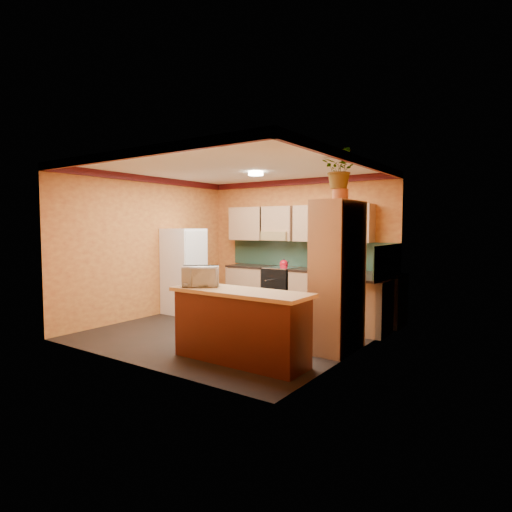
{
  "coord_description": "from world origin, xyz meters",
  "views": [
    {
      "loc": [
        4.29,
        -5.57,
        1.75
      ],
      "look_at": [
        0.11,
        0.45,
        1.24
      ],
      "focal_mm": 30.0,
      "sensor_mm": 36.0,
      "label": 1
    }
  ],
  "objects": [
    {
      "name": "bar_top",
      "position": [
        1.03,
        -1.23,
        0.91
      ],
      "size": [
        1.9,
        0.65,
        0.05
      ],
      "primitive_type": "cube",
      "color": "tan",
      "rests_on": "breakfast_bar"
    },
    {
      "name": "countertop_right",
      "position": [
        1.8,
        1.09,
        0.9
      ],
      "size": [
        0.62,
        0.8,
        0.04
      ],
      "primitive_type": "cube",
      "color": "black",
      "rests_on": "base_cabinets_right"
    },
    {
      "name": "fern_pot",
      "position": [
        1.85,
        -0.01,
        2.18
      ],
      "size": [
        0.22,
        0.22,
        0.16
      ],
      "primitive_type": "cylinder",
      "color": "#A45027",
      "rests_on": "pantry"
    },
    {
      "name": "sink",
      "position": [
        1.19,
        1.8,
        0.94
      ],
      "size": [
        0.48,
        0.4,
        0.03
      ],
      "primitive_type": "cube",
      "color": "silver",
      "rests_on": "countertop_back"
    },
    {
      "name": "base_cabinets_right",
      "position": [
        1.8,
        1.09,
        0.44
      ],
      "size": [
        0.6,
        0.8,
        0.88
      ],
      "primitive_type": "cube",
      "color": "tan",
      "rests_on": "ground"
    },
    {
      "name": "room_shell",
      "position": [
        0.02,
        0.28,
        2.09
      ],
      "size": [
        4.24,
        4.24,
        2.72
      ],
      "color": "black",
      "rests_on": "ground"
    },
    {
      "name": "breakfast_bar",
      "position": [
        1.03,
        -1.23,
        0.44
      ],
      "size": [
        1.8,
        0.55,
        0.88
      ],
      "primitive_type": "cube",
      "color": "#4E1512",
      "rests_on": "ground"
    },
    {
      "name": "fern",
      "position": [
        1.85,
        -0.01,
        2.53
      ],
      "size": [
        0.48,
        0.42,
        0.53
      ],
      "primitive_type": "imported",
      "rotation": [
        0.0,
        0.0,
        -0.01
      ],
      "color": "tan",
      "rests_on": "fern_pot"
    },
    {
      "name": "countertop_back",
      "position": [
        0.41,
        1.8,
        0.9
      ],
      "size": [
        3.65,
        0.62,
        0.04
      ],
      "primitive_type": "cube",
      "color": "black",
      "rests_on": "base_cabinets_back"
    },
    {
      "name": "kettle",
      "position": [
        -0.11,
        1.75,
        1.0
      ],
      "size": [
        0.18,
        0.18,
        0.18
      ],
      "primitive_type": null,
      "rotation": [
        0.0,
        0.0,
        -0.07
      ],
      "color": "#AF0B19",
      "rests_on": "stove"
    },
    {
      "name": "pantry",
      "position": [
        1.85,
        -0.06,
        1.05
      ],
      "size": [
        0.48,
        0.9,
        2.1
      ],
      "primitive_type": "cube",
      "color": "tan",
      "rests_on": "ground"
    },
    {
      "name": "microwave",
      "position": [
        0.35,
        -1.23,
        1.07
      ],
      "size": [
        0.6,
        0.58,
        0.27
      ],
      "primitive_type": "imported",
      "rotation": [
        0.0,
        0.0,
        0.69
      ],
      "color": "white",
      "rests_on": "bar_top"
    },
    {
      "name": "base_cabinets_back",
      "position": [
        0.41,
        1.8,
        0.44
      ],
      "size": [
        3.65,
        0.6,
        0.88
      ],
      "primitive_type": "cube",
      "color": "tan",
      "rests_on": "ground"
    },
    {
      "name": "stove",
      "position": [
        -0.21,
        1.8,
        0.46
      ],
      "size": [
        0.58,
        0.58,
        0.91
      ],
      "primitive_type": "cube",
      "color": "black",
      "rests_on": "ground"
    },
    {
      "name": "fridge",
      "position": [
        -1.75,
        0.6,
        0.85
      ],
      "size": [
        0.68,
        0.66,
        1.7
      ],
      "primitive_type": "cube",
      "color": "white",
      "rests_on": "ground"
    }
  ]
}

